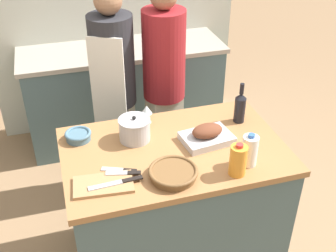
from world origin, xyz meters
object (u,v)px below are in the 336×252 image
object	(u,v)px
condiment_bottle_tall	(163,33)
cutting_board	(103,184)
person_cook_guest	(164,81)
wicker_basket	(173,173)
knife_chef	(118,182)
condiment_bottle_short	(103,46)
knife_paring	(120,170)
milk_jug	(250,150)
wine_glass_left	(147,110)
wine_bottle_green	(240,107)
stock_pot	(135,129)
mixing_bowl	(78,135)
juice_jug	(238,160)
roasting_pan	(207,135)
knife_bread	(125,173)
person_cook_aproned	(114,87)
condiment_bottle_extra	(176,42)

from	to	relation	value
condiment_bottle_tall	cutting_board	bearing A→B (deg)	-114.56
person_cook_guest	condiment_bottle_tall	bearing A→B (deg)	61.85
wicker_basket	condiment_bottle_tall	world-z (taller)	condiment_bottle_tall
knife_chef	condiment_bottle_short	world-z (taller)	condiment_bottle_short
knife_chef	knife_paring	bearing A→B (deg)	73.43
milk_jug	wine_glass_left	size ratio (longest dim) A/B	1.60
wine_bottle_green	knife_chef	bearing A→B (deg)	-155.14
cutting_board	condiment_bottle_short	size ratio (longest dim) A/B	2.38
stock_pot	knife_paring	distance (m)	0.32
mixing_bowl	condiment_bottle_tall	world-z (taller)	condiment_bottle_tall
juice_jug	knife_chef	xyz separation A→B (m)	(-0.64, 0.08, -0.07)
roasting_pan	wine_bottle_green	distance (m)	0.33
roasting_pan	person_cook_guest	xyz separation A→B (m)	(-0.03, 0.82, -0.02)
milk_jug	knife_bread	bearing A→B (deg)	172.41
knife_paring	wine_bottle_green	bearing A→B (deg)	18.72
roasting_pan	knife_bread	bearing A→B (deg)	-161.47
roasting_pan	wine_glass_left	size ratio (longest dim) A/B	2.59
stock_pot	wine_glass_left	bearing A→B (deg)	54.70
person_cook_aproned	person_cook_guest	world-z (taller)	person_cook_guest
knife_paring	person_cook_aproned	size ratio (longest dim) A/B	0.12
roasting_pan	cutting_board	size ratio (longest dim) A/B	0.98
knife_paring	knife_bread	size ratio (longest dim) A/B	1.01
wicker_basket	stock_pot	xyz separation A→B (m)	(-0.12, 0.41, 0.04)
stock_pot	wine_bottle_green	xyz separation A→B (m)	(0.70, 0.01, 0.04)
juice_jug	wine_glass_left	size ratio (longest dim) A/B	1.56
wicker_basket	juice_jug	xyz separation A→B (m)	(0.34, -0.07, 0.06)
wicker_basket	person_cook_aproned	world-z (taller)	person_cook_aproned
wicker_basket	person_cook_guest	world-z (taller)	person_cook_guest
juice_jug	condiment_bottle_tall	xyz separation A→B (m)	(0.14, 1.98, -0.01)
roasting_pan	juice_jug	size ratio (longest dim) A/B	1.66
roasting_pan	juice_jug	bearing A→B (deg)	-81.88
knife_paring	condiment_bottle_extra	xyz separation A→B (m)	(0.81, 1.54, 0.07)
mixing_bowl	roasting_pan	bearing A→B (deg)	-17.77
wine_bottle_green	knife_chef	xyz separation A→B (m)	(-0.88, -0.41, -0.09)
condiment_bottle_tall	person_cook_guest	xyz separation A→B (m)	(-0.22, -0.82, -0.06)
knife_chef	knife_paring	world-z (taller)	knife_chef
roasting_pan	wine_glass_left	xyz separation A→B (m)	(-0.30, 0.31, 0.05)
stock_pot	knife_bread	bearing A→B (deg)	-111.79
cutting_board	condiment_bottle_extra	xyz separation A→B (m)	(0.92, 1.64, 0.07)
condiment_bottle_extra	milk_jug	bearing A→B (deg)	-93.45
wine_bottle_green	stock_pot	bearing A→B (deg)	-179.10
roasting_pan	wicker_basket	world-z (taller)	roasting_pan
roasting_pan	condiment_bottle_extra	bearing A→B (deg)	80.08
knife_paring	condiment_bottle_extra	size ratio (longest dim) A/B	1.31
wine_glass_left	condiment_bottle_short	bearing A→B (deg)	94.35
condiment_bottle_tall	stock_pot	bearing A→B (deg)	-111.87
knife_bread	milk_jug	bearing A→B (deg)	-7.59
mixing_bowl	condiment_bottle_extra	bearing A→B (deg)	49.69
milk_jug	wine_bottle_green	distance (m)	0.45
wicker_basket	knife_paring	size ratio (longest dim) A/B	1.39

